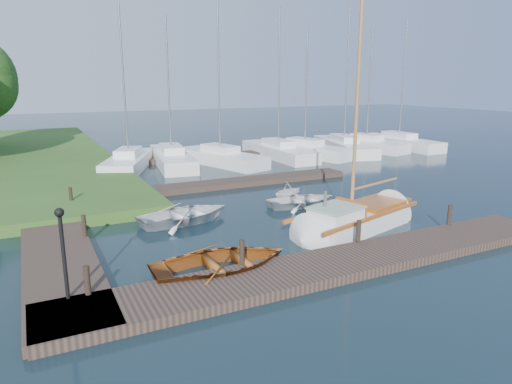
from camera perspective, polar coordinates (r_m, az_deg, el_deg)
name	(u,v)px	position (r m, az deg, el deg)	size (l,w,h in m)	color
ground	(256,219)	(19.81, 0.00, -3.38)	(160.00, 160.00, 0.00)	black
near_dock	(341,263)	(14.95, 10.52, -8.75)	(18.00, 2.20, 0.30)	#30231E
left_dock	(52,229)	(19.75, -24.11, -4.20)	(2.20, 18.00, 0.30)	#30231E
far_dock	(236,182)	(26.29, -2.48, 1.20)	(14.00, 1.60, 0.30)	#30231E
pontoon	(277,152)	(38.20, 2.61, 5.08)	(30.00, 1.60, 0.30)	#30231E
mooring_post_0	(87,280)	(13.00, -20.36, -10.29)	(0.16, 0.16, 0.80)	black
mooring_post_1	(242,252)	(14.09, -1.76, -7.54)	(0.16, 0.16, 0.80)	black
mooring_post_2	(359,231)	(16.38, 12.70, -4.81)	(0.16, 0.16, 0.80)	black
mooring_post_3	(449,215)	(19.47, 23.03, -2.65)	(0.16, 0.16, 0.80)	black
mooring_post_4	(84,226)	(17.73, -20.69, -3.96)	(0.16, 0.16, 0.80)	black
mooring_post_5	(71,196)	(22.56, -22.14, -0.45)	(0.16, 0.16, 0.80)	black
lamp_post	(62,241)	(12.56, -23.06, -5.65)	(0.24, 0.24, 2.44)	black
sailboat	(356,221)	(18.84, 12.44, -3.51)	(7.41, 3.83, 9.83)	white
dinghy	(222,259)	(14.25, -4.29, -8.40)	(3.10, 4.35, 0.90)	#8E4813
tender_a	(185,212)	(19.56, -8.88, -2.51)	(2.85, 3.99, 0.83)	white
tender_c	(302,198)	(21.96, 5.81, -0.79)	(2.47, 3.45, 0.71)	white
tender_d	(289,189)	(23.17, 4.13, 0.37)	(1.63, 1.89, 0.99)	white
marina_boat_0	(129,161)	(32.35, -15.62, 3.80)	(5.14, 8.11, 10.92)	white
marina_boat_1	(172,157)	(33.35, -10.50, 4.34)	(3.55, 9.50, 10.22)	white
marina_boat_2	(220,156)	(33.01, -4.49, 4.45)	(4.47, 8.44, 11.35)	white
marina_boat_3	(278,150)	(36.07, 2.80, 5.25)	(2.38, 9.04, 11.25)	white
marina_boat_4	(305,149)	(36.96, 6.11, 5.38)	(4.45, 8.65, 10.11)	white
marina_boat_5	(344,145)	(39.68, 10.93, 5.78)	(4.74, 9.92, 11.82)	white
marina_boat_6	(366,144)	(41.02, 13.63, 5.89)	(3.80, 7.74, 10.69)	white
marina_boat_7	(399,141)	(43.42, 17.41, 6.05)	(2.26, 8.99, 11.04)	white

